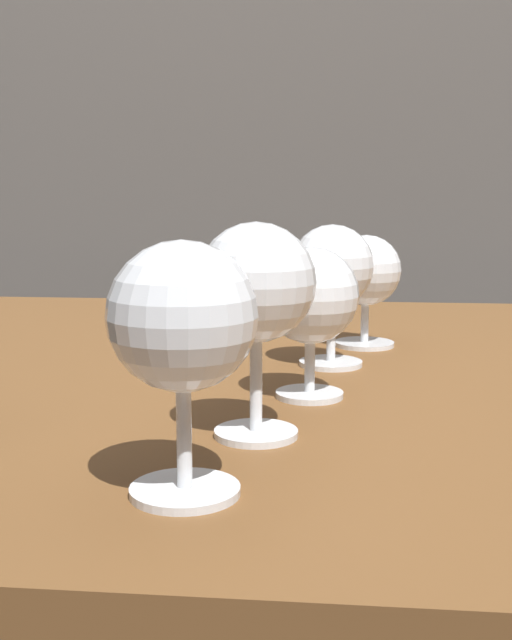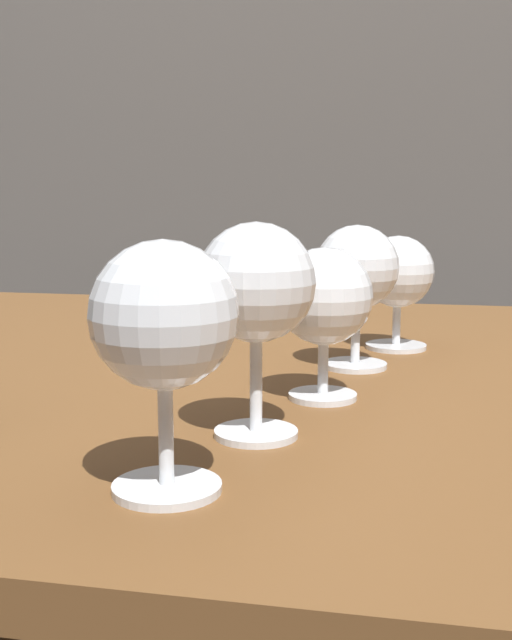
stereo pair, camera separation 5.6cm
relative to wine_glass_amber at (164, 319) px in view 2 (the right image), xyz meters
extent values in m
cube|color=#59544F|center=(0.01, 1.44, 0.46)|extent=(5.00, 0.08, 2.60)
cube|color=brown|center=(0.01, 0.36, -0.12)|extent=(1.27, 0.95, 0.03)
cylinder|color=white|center=(0.00, 0.00, -0.10)|extent=(0.07, 0.07, 0.00)
cylinder|color=white|center=(0.00, 0.00, -0.06)|extent=(0.01, 0.01, 0.07)
sphere|color=white|center=(0.00, 0.00, 0.00)|extent=(0.09, 0.09, 0.09)
ellipsoid|color=gold|center=(0.00, 0.00, 0.00)|extent=(0.08, 0.08, 0.04)
cylinder|color=white|center=(0.03, 0.11, -0.10)|extent=(0.06, 0.06, 0.00)
cylinder|color=white|center=(0.03, 0.11, -0.06)|extent=(0.01, 0.01, 0.08)
sphere|color=white|center=(0.03, 0.11, 0.01)|extent=(0.08, 0.08, 0.08)
ellipsoid|color=#470A16|center=(0.03, 0.11, 0.01)|extent=(0.07, 0.07, 0.04)
cylinder|color=white|center=(0.06, 0.23, -0.10)|extent=(0.06, 0.06, 0.00)
cylinder|color=white|center=(0.06, 0.23, -0.07)|extent=(0.01, 0.01, 0.06)
sphere|color=white|center=(0.06, 0.23, -0.02)|extent=(0.08, 0.08, 0.08)
ellipsoid|color=maroon|center=(0.06, 0.23, -0.01)|extent=(0.07, 0.07, 0.04)
cylinder|color=white|center=(0.08, 0.36, -0.10)|extent=(0.06, 0.06, 0.00)
cylinder|color=white|center=(0.08, 0.36, -0.06)|extent=(0.01, 0.01, 0.07)
sphere|color=white|center=(0.08, 0.36, 0.00)|extent=(0.08, 0.08, 0.08)
ellipsoid|color=maroon|center=(0.08, 0.36, 0.00)|extent=(0.07, 0.07, 0.04)
cylinder|color=white|center=(0.12, 0.46, -0.10)|extent=(0.07, 0.07, 0.00)
cylinder|color=white|center=(0.12, 0.46, -0.07)|extent=(0.01, 0.01, 0.06)
sphere|color=white|center=(0.12, 0.46, -0.02)|extent=(0.08, 0.08, 0.08)
ellipsoid|color=beige|center=(0.12, 0.46, -0.02)|extent=(0.07, 0.07, 0.03)
camera|label=1|loc=(0.09, -0.44, 0.07)|focal=44.91mm
camera|label=2|loc=(0.14, -0.43, 0.07)|focal=44.91mm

